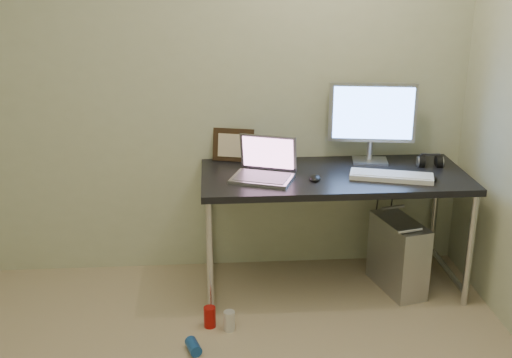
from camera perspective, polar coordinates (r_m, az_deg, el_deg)
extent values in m
cube|color=beige|center=(4.04, -5.72, 8.54)|extent=(3.50, 0.02, 2.50)
cube|color=black|center=(3.90, 6.97, 0.20)|extent=(1.60, 0.70, 0.04)
cylinder|color=silver|center=(3.69, -4.12, -7.17)|extent=(0.04, 0.04, 0.71)
cylinder|color=silver|center=(4.25, -4.16, -3.46)|extent=(0.04, 0.04, 0.71)
cylinder|color=silver|center=(3.98, 18.47, -6.11)|extent=(0.04, 0.04, 0.71)
cylinder|color=silver|center=(4.51, 15.56, -2.79)|extent=(0.04, 0.04, 0.71)
cylinder|color=silver|center=(4.09, -4.05, -8.69)|extent=(0.04, 0.62, 0.04)
cylinder|color=silver|center=(4.36, 16.57, -7.67)|extent=(0.04, 0.62, 0.04)
cube|color=#ADADB1|center=(4.12, 12.50, -6.61)|extent=(0.30, 0.47, 0.46)
cylinder|color=silver|center=(3.86, 13.51, -4.48)|extent=(0.16, 0.06, 0.02)
cylinder|color=silver|center=(4.18, 12.06, -2.49)|extent=(0.16, 0.06, 0.02)
cylinder|color=black|center=(4.37, 10.68, -2.50)|extent=(0.01, 0.16, 0.69)
cylinder|color=black|center=(4.38, 11.87, -2.79)|extent=(0.02, 0.11, 0.71)
cylinder|color=#AA110B|center=(3.72, -4.13, -12.13)|extent=(0.07, 0.07, 0.12)
cylinder|color=silver|center=(3.68, -2.39, -12.48)|extent=(0.08, 0.08, 0.12)
cylinder|color=#1A4DA4|center=(3.53, -5.58, -14.60)|extent=(0.10, 0.13, 0.06)
cube|color=silver|center=(3.75, 0.55, 0.05)|extent=(0.41, 0.35, 0.02)
cube|color=slate|center=(3.75, 0.55, 0.20)|extent=(0.36, 0.30, 0.00)
cube|color=gray|center=(3.84, 1.10, 2.36)|extent=(0.34, 0.17, 0.22)
cube|color=#865575|center=(3.83, 1.11, 2.33)|extent=(0.30, 0.14, 0.19)
cube|color=silver|center=(4.14, 10.09, 1.60)|extent=(0.24, 0.19, 0.02)
cylinder|color=silver|center=(4.14, 10.08, 2.56)|extent=(0.04, 0.04, 0.12)
cube|color=silver|center=(4.07, 10.31, 5.84)|extent=(0.54, 0.12, 0.37)
cube|color=#5C8EF3|center=(4.05, 10.38, 5.77)|extent=(0.49, 0.08, 0.32)
cube|color=white|center=(3.86, 11.95, 0.23)|extent=(0.51, 0.29, 0.03)
ellipsoid|color=black|center=(3.88, 15.34, 0.14)|extent=(0.09, 0.11, 0.03)
ellipsoid|color=black|center=(3.77, 5.26, 0.18)|extent=(0.09, 0.12, 0.04)
cylinder|color=black|center=(4.13, 14.48, 1.45)|extent=(0.05, 0.09, 0.09)
cylinder|color=black|center=(4.16, 15.90, 1.48)|extent=(0.05, 0.09, 0.09)
cube|color=black|center=(4.13, 15.25, 2.11)|extent=(0.12, 0.03, 0.01)
cube|color=black|center=(4.08, -2.04, 3.04)|extent=(0.27, 0.14, 0.21)
cylinder|color=silver|center=(4.08, 1.32, 2.21)|extent=(0.01, 0.01, 0.10)
cylinder|color=white|center=(4.06, 1.32, 3.01)|extent=(0.04, 0.03, 0.04)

